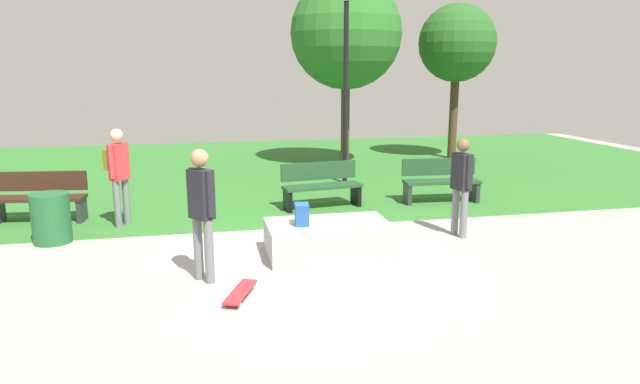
{
  "coord_description": "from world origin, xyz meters",
  "views": [
    {
      "loc": [
        -1.36,
        -7.75,
        2.75
      ],
      "look_at": [
        0.44,
        0.72,
        0.84
      ],
      "focal_mm": 31.34,
      "sensor_mm": 36.0,
      "label": 1
    }
  ],
  "objects_px": {
    "concrete_ledge": "(328,239)",
    "skateboard_by_ledge": "(240,292)",
    "tree_tall_oak": "(457,44)",
    "skater_watching": "(461,180)",
    "backpack_on_ledge": "(302,214)",
    "park_bench_center_lawn": "(321,184)",
    "park_bench_near_path": "(40,196)",
    "pedestrian_with_backpack": "(118,168)",
    "tree_young_birch": "(346,33)",
    "trash_bin": "(51,218)",
    "skater_performing_trick": "(202,205)",
    "lamp_post": "(346,69)",
    "park_bench_far_right": "(441,180)"
  },
  "relations": [
    {
      "from": "skater_performing_trick",
      "to": "backpack_on_ledge",
      "type": "bearing_deg",
      "value": 25.65
    },
    {
      "from": "skater_watching",
      "to": "park_bench_far_right",
      "type": "height_order",
      "value": "skater_watching"
    },
    {
      "from": "skater_watching",
      "to": "park_bench_far_right",
      "type": "xyz_separation_m",
      "value": [
        0.71,
        2.38,
        -0.48
      ]
    },
    {
      "from": "concrete_ledge",
      "to": "skateboard_by_ledge",
      "type": "distance_m",
      "value": 1.97
    },
    {
      "from": "park_bench_center_lawn",
      "to": "tree_tall_oak",
      "type": "height_order",
      "value": "tree_tall_oak"
    },
    {
      "from": "tree_young_birch",
      "to": "lamp_post",
      "type": "distance_m",
      "value": 2.73
    },
    {
      "from": "skateboard_by_ledge",
      "to": "park_bench_far_right",
      "type": "relative_size",
      "value": 0.5
    },
    {
      "from": "park_bench_center_lawn",
      "to": "pedestrian_with_backpack",
      "type": "bearing_deg",
      "value": -171.03
    },
    {
      "from": "park_bench_far_right",
      "to": "tree_young_birch",
      "type": "bearing_deg",
      "value": 99.65
    },
    {
      "from": "concrete_ledge",
      "to": "skater_watching",
      "type": "distance_m",
      "value": 2.52
    },
    {
      "from": "concrete_ledge",
      "to": "skater_watching",
      "type": "bearing_deg",
      "value": 11.86
    },
    {
      "from": "concrete_ledge",
      "to": "tree_young_birch",
      "type": "bearing_deg",
      "value": 73.75
    },
    {
      "from": "tree_young_birch",
      "to": "trash_bin",
      "type": "height_order",
      "value": "tree_young_birch"
    },
    {
      "from": "skater_performing_trick",
      "to": "tree_tall_oak",
      "type": "height_order",
      "value": "tree_tall_oak"
    },
    {
      "from": "tree_young_birch",
      "to": "concrete_ledge",
      "type": "bearing_deg",
      "value": -106.25
    },
    {
      "from": "concrete_ledge",
      "to": "lamp_post",
      "type": "xyz_separation_m",
      "value": [
        1.62,
        5.28,
        2.5
      ]
    },
    {
      "from": "backpack_on_ledge",
      "to": "park_bench_far_right",
      "type": "bearing_deg",
      "value": 135.76
    },
    {
      "from": "skateboard_by_ledge",
      "to": "lamp_post",
      "type": "xyz_separation_m",
      "value": [
        3.04,
        6.63,
        2.68
      ]
    },
    {
      "from": "skater_performing_trick",
      "to": "park_bench_far_right",
      "type": "distance_m",
      "value": 6.12
    },
    {
      "from": "park_bench_far_right",
      "to": "trash_bin",
      "type": "height_order",
      "value": "park_bench_far_right"
    },
    {
      "from": "backpack_on_ledge",
      "to": "park_bench_center_lawn",
      "type": "xyz_separation_m",
      "value": [
        0.92,
        2.94,
        -0.17
      ]
    },
    {
      "from": "park_bench_center_lawn",
      "to": "park_bench_far_right",
      "type": "height_order",
      "value": "same"
    },
    {
      "from": "skater_performing_trick",
      "to": "skateboard_by_ledge",
      "type": "distance_m",
      "value": 1.25
    },
    {
      "from": "lamp_post",
      "to": "backpack_on_ledge",
      "type": "bearing_deg",
      "value": -110.94
    },
    {
      "from": "skateboard_by_ledge",
      "to": "tree_tall_oak",
      "type": "bearing_deg",
      "value": 53.05
    },
    {
      "from": "concrete_ledge",
      "to": "lamp_post",
      "type": "height_order",
      "value": "lamp_post"
    },
    {
      "from": "tree_tall_oak",
      "to": "lamp_post",
      "type": "relative_size",
      "value": 1.03
    },
    {
      "from": "skater_watching",
      "to": "park_bench_center_lawn",
      "type": "height_order",
      "value": "skater_watching"
    },
    {
      "from": "skater_watching",
      "to": "park_bench_center_lawn",
      "type": "bearing_deg",
      "value": 127.3
    },
    {
      "from": "park_bench_far_right",
      "to": "pedestrian_with_backpack",
      "type": "relative_size",
      "value": 0.93
    },
    {
      "from": "backpack_on_ledge",
      "to": "park_bench_near_path",
      "type": "relative_size",
      "value": 0.19
    },
    {
      "from": "backpack_on_ledge",
      "to": "tree_tall_oak",
      "type": "distance_m",
      "value": 10.88
    },
    {
      "from": "tree_tall_oak",
      "to": "park_bench_center_lawn",
      "type": "bearing_deg",
      "value": -134.62
    },
    {
      "from": "park_bench_center_lawn",
      "to": "park_bench_near_path",
      "type": "relative_size",
      "value": 1.0
    },
    {
      "from": "skater_performing_trick",
      "to": "park_bench_near_path",
      "type": "relative_size",
      "value": 1.07
    },
    {
      "from": "park_bench_far_right",
      "to": "pedestrian_with_backpack",
      "type": "bearing_deg",
      "value": -175.01
    },
    {
      "from": "tree_young_birch",
      "to": "trash_bin",
      "type": "distance_m",
      "value": 9.59
    },
    {
      "from": "backpack_on_ledge",
      "to": "concrete_ledge",
      "type": "bearing_deg",
      "value": 98.16
    },
    {
      "from": "park_bench_near_path",
      "to": "tree_tall_oak",
      "type": "height_order",
      "value": "tree_tall_oak"
    },
    {
      "from": "tree_young_birch",
      "to": "tree_tall_oak",
      "type": "xyz_separation_m",
      "value": [
        3.65,
        0.64,
        -0.23
      ]
    },
    {
      "from": "skater_watching",
      "to": "skateboard_by_ledge",
      "type": "distance_m",
      "value": 4.31
    },
    {
      "from": "tree_young_birch",
      "to": "park_bench_center_lawn",
      "type": "bearing_deg",
      "value": -109.83
    },
    {
      "from": "backpack_on_ledge",
      "to": "pedestrian_with_backpack",
      "type": "relative_size",
      "value": 0.18
    },
    {
      "from": "concrete_ledge",
      "to": "park_bench_center_lawn",
      "type": "distance_m",
      "value": 2.98
    },
    {
      "from": "concrete_ledge",
      "to": "skateboard_by_ledge",
      "type": "relative_size",
      "value": 2.25
    },
    {
      "from": "skateboard_by_ledge",
      "to": "park_bench_center_lawn",
      "type": "xyz_separation_m",
      "value": [
        1.94,
        4.28,
        0.42
      ]
    },
    {
      "from": "skater_watching",
      "to": "lamp_post",
      "type": "height_order",
      "value": "lamp_post"
    },
    {
      "from": "concrete_ledge",
      "to": "park_bench_center_lawn",
      "type": "xyz_separation_m",
      "value": [
        0.52,
        2.93,
        0.23
      ]
    },
    {
      "from": "skater_watching",
      "to": "tree_young_birch",
      "type": "distance_m",
      "value": 7.76
    },
    {
      "from": "tree_young_birch",
      "to": "trash_bin",
      "type": "relative_size",
      "value": 6.55
    }
  ]
}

